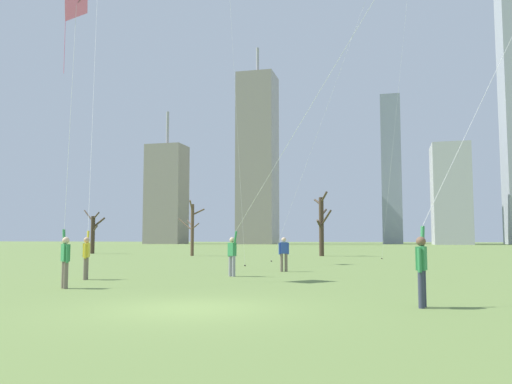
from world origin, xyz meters
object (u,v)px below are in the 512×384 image
kite_flyer_foreground_right_blue (89,188)px  bare_tree_far_right_edge (322,223)px  kite_flyer_foreground_left_yellow (294,148)px  kite_flyer_midfield_center_pink (69,176)px  bare_tree_right_of_center (93,232)px  kite_flyer_far_back_teal (449,201)px  bare_tree_center (192,227)px  bystander_far_off_by_trees (284,252)px  distant_kite_drifting_left_purple (406,11)px

kite_flyer_foreground_right_blue → bare_tree_far_right_edge: 27.65m
kite_flyer_foreground_left_yellow → kite_flyer_midfield_center_pink: (-6.95, -4.30, -1.40)m
kite_flyer_foreground_left_yellow → bare_tree_right_of_center: kite_flyer_foreground_left_yellow is taller
kite_flyer_midfield_center_pink → bare_tree_right_of_center: 37.70m
kite_flyer_foreground_left_yellow → bare_tree_right_of_center: (-25.88, 28.27, -2.89)m
kite_flyer_midfield_center_pink → kite_flyer_foreground_right_blue: kite_flyer_foreground_right_blue is taller
kite_flyer_midfield_center_pink → bare_tree_far_right_edge: bearing=81.6°
kite_flyer_far_back_teal → bare_tree_center: 35.42m
kite_flyer_midfield_center_pink → bare_tree_far_right_edge: 31.49m
bare_tree_far_right_edge → bare_tree_right_of_center: bearing=176.6°
bare_tree_center → bare_tree_far_right_edge: size_ratio=0.87×
bare_tree_center → bare_tree_right_of_center: (-12.28, 3.89, -0.36)m
bystander_far_off_by_trees → distant_kite_drifting_left_purple: bearing=68.3°
kite_flyer_midfield_center_pink → kite_flyer_foreground_right_blue: (-1.89, 4.28, 0.03)m
kite_flyer_midfield_center_pink → bare_tree_center: size_ratio=2.34×
bystander_far_off_by_trees → bare_tree_far_right_edge: 22.15m
bystander_far_off_by_trees → distant_kite_drifting_left_purple: (6.44, 16.21, 18.12)m
bystander_far_off_by_trees → bare_tree_center: bearing=122.0°
distant_kite_drifting_left_purple → bare_tree_center: bearing=169.8°
kite_flyer_midfield_center_pink → bare_tree_center: (-6.66, 28.67, -1.14)m
kite_flyer_foreground_left_yellow → bare_tree_far_right_edge: kite_flyer_foreground_left_yellow is taller
bare_tree_center → kite_flyer_foreground_right_blue: bearing=-78.9°
kite_flyer_foreground_right_blue → bare_tree_right_of_center: kite_flyer_foreground_right_blue is taller
kite_flyer_foreground_left_yellow → kite_flyer_midfield_center_pink: kite_flyer_foreground_left_yellow is taller
bare_tree_right_of_center → kite_flyer_foreground_left_yellow: bearing=-47.5°
kite_flyer_foreground_left_yellow → bystander_far_off_by_trees: kite_flyer_foreground_left_yellow is taller
kite_flyer_far_back_teal → kite_flyer_foreground_right_blue: 15.03m
bystander_far_off_by_trees → bare_tree_right_of_center: bearing=136.2°
kite_flyer_midfield_center_pink → bystander_far_off_by_trees: bearing=58.6°
kite_flyer_foreground_left_yellow → kite_flyer_far_back_teal: bearing=-49.0°
bare_tree_center → bare_tree_right_of_center: bearing=162.4°
kite_flyer_foreground_left_yellow → distant_kite_drifting_left_purple: bearing=76.5°
kite_flyer_foreground_left_yellow → distant_kite_drifting_left_purple: 25.74m
kite_flyer_far_back_teal → distant_kite_drifting_left_purple: size_ratio=0.64×
bystander_far_off_by_trees → bare_tree_right_of_center: 33.94m
kite_flyer_midfield_center_pink → bare_tree_center: kite_flyer_midfield_center_pink is taller
distant_kite_drifting_left_purple → kite_flyer_midfield_center_pink: bearing=-115.4°
kite_flyer_far_back_teal → bystander_far_off_by_trees: kite_flyer_far_back_teal is taller
bare_tree_center → bare_tree_right_of_center: size_ratio=1.09×
bare_tree_right_of_center → kite_flyer_far_back_teal: bearing=-47.8°
distant_kite_drifting_left_purple → bare_tree_right_of_center: (-30.95, 7.24, -16.85)m
kite_flyer_midfield_center_pink → distant_kite_drifting_left_purple: 31.96m
bare_tree_far_right_edge → kite_flyer_midfield_center_pink: bearing=-98.4°
bare_tree_center → bare_tree_far_right_edge: 11.52m
bystander_far_off_by_trees → bare_tree_far_right_edge: bearing=92.6°
bare_tree_right_of_center → kite_flyer_midfield_center_pink: bearing=-59.8°
bystander_far_off_by_trees → distant_kite_drifting_left_purple: 25.16m
kite_flyer_foreground_right_blue → kite_flyer_midfield_center_pink: bearing=-66.2°
bystander_far_off_by_trees → bare_tree_right_of_center: size_ratio=0.36×
bystander_far_off_by_trees → bare_tree_far_right_edge: (-0.98, 22.04, 1.97)m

